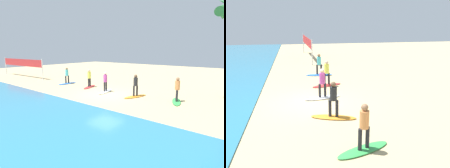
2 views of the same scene
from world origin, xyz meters
The scene contains 12 objects.
ground_plane centered at (0.00, 0.00, 0.00)m, with size 60.00×60.00×0.00m, color tan.
surfboard_green centered at (-5.31, -1.36, 0.04)m, with size 2.10×0.56×0.09m, color green.
surfer_green centered at (-5.31, -1.36, 1.04)m, with size 0.32×0.44×1.64m.
surfboard_orange centered at (-2.35, -0.79, 0.04)m, with size 2.10×0.56×0.09m, color orange.
surfer_orange centered at (-2.35, -0.79, 1.04)m, with size 0.32×0.45×1.64m.
surfboard_white centered at (0.53, -0.62, 0.04)m, with size 2.10×0.56×0.09m, color white.
surfer_white centered at (0.53, -0.62, 1.04)m, with size 0.32×0.45×1.64m.
surfboard_red centered at (3.06, -1.21, 0.04)m, with size 2.10×0.56×0.09m, color red.
surfer_red centered at (3.06, -1.21, 1.04)m, with size 0.32×0.44×1.64m.
surfboard_blue centered at (6.20, -1.03, 0.04)m, with size 2.10×0.56×0.09m, color blue.
surfer_blue centered at (6.20, -1.03, 1.04)m, with size 0.32×0.46×1.64m.
volleyball_net centered at (15.00, -0.58, 1.79)m, with size 9.09×0.56×2.50m.
Camera 2 is at (-12.42, 0.83, 4.46)m, focal length 38.47 mm.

